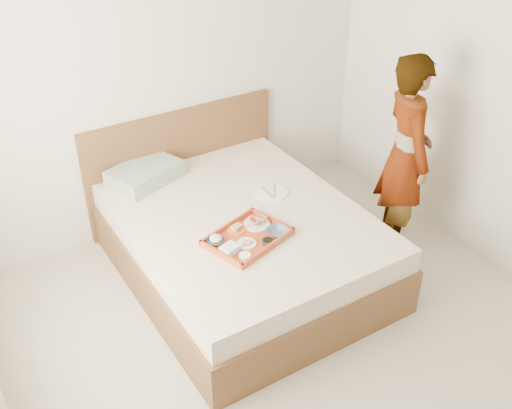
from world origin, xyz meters
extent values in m
cube|color=#BCB29F|center=(0.00, 0.00, 0.00)|extent=(3.50, 4.00, 0.01)
cube|color=silver|center=(0.00, 2.00, 1.30)|extent=(3.50, 0.01, 2.60)
cube|color=brown|center=(0.05, 1.00, 0.27)|extent=(1.65, 2.00, 0.53)
cube|color=brown|center=(0.05, 1.97, 0.47)|extent=(1.65, 0.06, 0.95)
cube|color=gray|center=(-0.35, 1.79, 0.59)|extent=(0.61, 0.51, 0.13)
cube|color=#B4491F|center=(-0.08, 0.72, 0.55)|extent=(0.61, 0.52, 0.05)
cylinder|color=white|center=(0.05, 0.82, 0.55)|extent=(0.23, 0.23, 0.01)
imported|color=#181B4C|center=(0.12, 0.65, 0.56)|extent=(0.19, 0.19, 0.04)
cylinder|color=black|center=(0.00, 0.60, 0.56)|extent=(0.10, 0.10, 0.03)
cylinder|color=white|center=(-0.12, 0.67, 0.55)|extent=(0.16, 0.16, 0.01)
cylinder|color=orange|center=(-0.10, 0.84, 0.55)|extent=(0.16, 0.16, 0.01)
imported|color=#181B4C|center=(-0.28, 0.78, 0.56)|extent=(0.14, 0.14, 0.04)
cube|color=silver|center=(-0.25, 0.65, 0.57)|extent=(0.13, 0.12, 0.05)
cylinder|color=white|center=(-0.20, 0.55, 0.56)|extent=(0.10, 0.10, 0.03)
cylinder|color=white|center=(0.37, 1.13, 0.54)|extent=(0.33, 0.33, 0.01)
imported|color=white|center=(1.29, 0.72, 0.78)|extent=(0.56, 0.67, 1.56)
camera|label=1|loc=(-1.72, -2.03, 2.89)|focal=42.09mm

